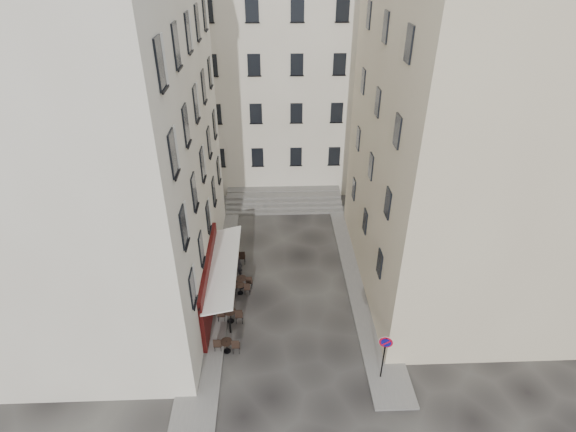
{
  "coord_description": "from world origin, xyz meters",
  "views": [
    {
      "loc": [
        -0.82,
        -18.32,
        17.79
      ],
      "look_at": [
        0.01,
        4.0,
        4.17
      ],
      "focal_mm": 28.0,
      "sensor_mm": 36.0,
      "label": 1
    }
  ],
  "objects_px": {
    "no_parking_sign": "(385,350)",
    "bistro_table_b": "(230,315)",
    "bistro_table_a": "(227,345)",
    "pedestrian": "(237,266)"
  },
  "relations": [
    {
      "from": "bistro_table_a",
      "to": "bistro_table_b",
      "type": "bearing_deg",
      "value": 89.43
    },
    {
      "from": "no_parking_sign",
      "to": "pedestrian",
      "type": "relative_size",
      "value": 1.61
    },
    {
      "from": "no_parking_sign",
      "to": "bistro_table_a",
      "type": "bearing_deg",
      "value": -178.99
    },
    {
      "from": "pedestrian",
      "to": "bistro_table_a",
      "type": "bearing_deg",
      "value": 90.87
    },
    {
      "from": "no_parking_sign",
      "to": "bistro_table_b",
      "type": "height_order",
      "value": "no_parking_sign"
    },
    {
      "from": "no_parking_sign",
      "to": "bistro_table_a",
      "type": "distance_m",
      "value": 7.82
    },
    {
      "from": "bistro_table_a",
      "to": "bistro_table_b",
      "type": "distance_m",
      "value": 2.12
    },
    {
      "from": "no_parking_sign",
      "to": "bistro_table_b",
      "type": "relative_size",
      "value": 1.97
    },
    {
      "from": "bistro_table_b",
      "to": "pedestrian",
      "type": "xyz_separation_m",
      "value": [
        0.18,
        3.81,
        0.35
      ]
    },
    {
      "from": "no_parking_sign",
      "to": "bistro_table_b",
      "type": "distance_m",
      "value": 8.57
    }
  ]
}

